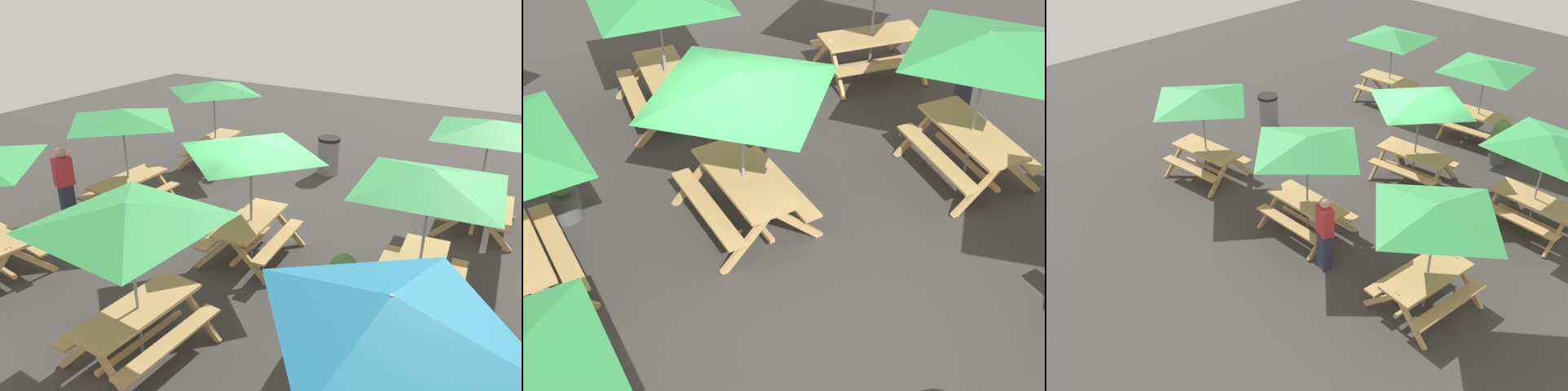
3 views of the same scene
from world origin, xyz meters
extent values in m
plane|color=#3D3A38|center=(0.00, 0.00, 0.00)|extent=(27.65, 27.65, 0.00)
cube|color=tan|center=(-0.01, -3.32, 0.74)|extent=(1.80, 0.70, 0.05)
cube|color=tan|center=(-0.01, -3.87, 0.45)|extent=(1.80, 0.26, 0.04)
cube|color=tan|center=(-0.01, -2.77, 0.45)|extent=(1.80, 0.26, 0.04)
cube|color=tan|center=(-0.79, -3.69, 0.37)|extent=(0.06, 0.80, 0.81)
cube|color=tan|center=(-0.79, -2.96, 0.37)|extent=(0.06, 0.80, 0.81)
cube|color=tan|center=(0.77, -3.69, 0.37)|extent=(0.06, 0.80, 0.81)
cube|color=tan|center=(0.77, -2.96, 0.37)|extent=(0.06, 0.80, 0.81)
cube|color=tan|center=(-0.01, -3.32, 0.22)|extent=(1.56, 0.07, 0.06)
cylinder|color=gray|center=(-0.01, -3.32, 1.15)|extent=(0.04, 0.04, 2.30)
pyramid|color=green|center=(-0.01, -3.32, 2.16)|extent=(2.00, 2.00, 0.28)
cube|color=tan|center=(-3.42, -3.48, 0.74)|extent=(1.87, 0.92, 0.05)
cube|color=tan|center=(-3.35, -4.02, 0.45)|extent=(1.82, 0.48, 0.04)
cube|color=tan|center=(-3.49, -2.93, 0.45)|extent=(1.82, 0.48, 0.04)
cube|color=tan|center=(-4.15, -3.93, 0.37)|extent=(0.16, 0.80, 0.81)
cube|color=tan|center=(-4.24, -3.21, 0.37)|extent=(0.16, 0.80, 0.81)
cube|color=tan|center=(-2.60, -3.74, 0.37)|extent=(0.16, 0.80, 0.81)
cube|color=tan|center=(-2.69, -3.02, 0.37)|extent=(0.16, 0.80, 0.81)
cube|color=tan|center=(-3.42, -3.48, 0.22)|extent=(1.56, 0.26, 0.06)
cylinder|color=gray|center=(-3.42, -3.48, 1.15)|extent=(0.04, 0.04, 2.30)
pyramid|color=green|center=(-3.42, -3.48, 2.16)|extent=(2.23, 2.23, 0.28)
cube|color=tan|center=(0.21, 3.10, 0.74)|extent=(1.87, 0.90, 0.05)
cube|color=tan|center=(0.27, 2.56, 0.45)|extent=(1.82, 0.46, 0.04)
cube|color=tan|center=(0.15, 3.65, 0.45)|extent=(1.82, 0.46, 0.04)
cube|color=tan|center=(-0.53, 2.65, 0.37)|extent=(0.15, 0.80, 0.81)
cube|color=tan|center=(-0.61, 3.38, 0.37)|extent=(0.15, 0.80, 0.81)
cube|color=tan|center=(1.02, 2.83, 0.37)|extent=(0.15, 0.80, 0.81)
cube|color=tan|center=(0.94, 3.55, 0.37)|extent=(0.15, 0.80, 0.81)
cube|color=tan|center=(0.21, 3.10, 0.22)|extent=(1.56, 0.24, 0.06)
cylinder|color=gray|center=(0.21, 3.10, 1.15)|extent=(0.04, 0.04, 2.30)
pyramid|color=green|center=(0.21, 3.10, 2.16)|extent=(2.81, 2.81, 0.28)
cube|color=tan|center=(3.20, -3.47, 0.74)|extent=(0.87, 1.86, 0.05)
cube|color=tan|center=(3.75, -3.52, 0.45)|extent=(0.43, 1.82, 0.04)
cube|color=tan|center=(2.66, -3.42, 0.45)|extent=(0.43, 1.82, 0.04)
cube|color=tan|center=(3.49, -4.28, 0.37)|extent=(0.80, 0.13, 0.81)
cube|color=tan|center=(2.77, -4.21, 0.37)|extent=(0.80, 0.13, 0.81)
cube|color=tan|center=(3.64, -2.72, 0.37)|extent=(0.80, 0.13, 0.81)
cube|color=tan|center=(2.91, -2.66, 0.37)|extent=(0.80, 0.13, 0.81)
cube|color=tan|center=(3.20, -3.47, 0.22)|extent=(0.22, 1.56, 0.06)
cylinder|color=gray|center=(3.20, -3.47, 1.15)|extent=(0.04, 0.04, 2.30)
pyramid|color=green|center=(3.20, -3.47, 2.16)|extent=(2.18, 2.18, 0.28)
cube|color=tan|center=(0.30, 0.07, 0.74)|extent=(1.86, 0.89, 0.05)
cube|color=tan|center=(0.36, -0.48, 0.45)|extent=(1.82, 0.45, 0.04)
cube|color=tan|center=(0.25, 0.62, 0.45)|extent=(1.82, 0.45, 0.04)
cube|color=tan|center=(-0.43, -0.38, 0.37)|extent=(0.14, 0.80, 0.81)
cube|color=tan|center=(-0.51, 0.35, 0.37)|extent=(0.14, 0.80, 0.81)
cube|color=tan|center=(1.12, -0.21, 0.37)|extent=(0.14, 0.80, 0.81)
cube|color=tan|center=(1.04, 0.52, 0.37)|extent=(0.14, 0.80, 0.81)
cube|color=tan|center=(0.30, 0.07, 0.22)|extent=(1.56, 0.23, 0.06)
cylinder|color=gray|center=(0.30, 0.07, 1.15)|extent=(0.04, 0.04, 2.30)
pyramid|color=green|center=(0.30, 0.07, 2.16)|extent=(2.20, 2.20, 0.28)
cube|color=tan|center=(3.35, 0.23, 0.74)|extent=(1.83, 0.77, 0.05)
cube|color=tan|center=(3.33, -0.32, 0.45)|extent=(1.81, 0.33, 0.04)
cube|color=tan|center=(3.37, 0.78, 0.45)|extent=(1.81, 0.33, 0.04)
cube|color=tan|center=(2.56, -0.11, 0.37)|extent=(0.09, 0.80, 0.81)
cube|color=tan|center=(2.59, 0.62, 0.37)|extent=(0.09, 0.80, 0.81)
cube|color=tan|center=(4.12, -0.17, 0.37)|extent=(0.09, 0.80, 0.81)
cube|color=tan|center=(3.35, 0.23, 0.22)|extent=(1.56, 0.13, 0.06)
cylinder|color=gray|center=(3.35, 0.23, 1.15)|extent=(0.04, 0.04, 2.30)
pyramid|color=green|center=(3.35, 0.23, 2.16)|extent=(2.83, 2.83, 0.28)
cube|color=tan|center=(2.73, 3.32, 0.37)|extent=(0.15, 0.80, 0.81)
cube|color=tan|center=(-3.12, 3.37, 0.74)|extent=(1.85, 0.86, 0.05)
cube|color=tan|center=(-3.07, 2.82, 0.45)|extent=(1.82, 0.42, 0.04)
cube|color=tan|center=(-3.17, 3.92, 0.45)|extent=(1.82, 0.42, 0.04)
cube|color=tan|center=(-3.87, 2.94, 0.37)|extent=(0.13, 0.80, 0.81)
cube|color=tan|center=(-3.93, 3.66, 0.37)|extent=(0.13, 0.80, 0.81)
cube|color=tan|center=(-2.31, 3.07, 0.37)|extent=(0.13, 0.80, 0.81)
cube|color=tan|center=(-2.38, 3.80, 0.37)|extent=(0.13, 0.80, 0.81)
cube|color=tan|center=(-3.12, 3.37, 0.22)|extent=(1.56, 0.21, 0.06)
cylinder|color=gray|center=(-3.12, 3.37, 1.15)|extent=(0.04, 0.04, 2.30)
pyramid|color=green|center=(-3.12, 3.37, 2.16)|extent=(2.82, 2.82, 0.28)
cylinder|color=gray|center=(-4.42, -0.56, 0.45)|extent=(0.56, 0.56, 0.90)
cylinder|color=black|center=(-4.42, -0.56, 0.94)|extent=(0.59, 0.59, 0.08)
cylinder|color=#59595B|center=(1.36, 2.31, 0.20)|extent=(0.44, 0.44, 0.40)
ellipsoid|color=#4C7F38|center=(1.36, 2.31, 0.81)|extent=(0.50, 0.50, 0.83)
cube|color=#2D334C|center=(1.13, -3.97, 0.42)|extent=(0.32, 0.25, 0.85)
cube|color=red|center=(1.13, -3.97, 1.15)|extent=(0.41, 0.31, 0.60)
sphere|color=tan|center=(1.13, -3.97, 1.56)|extent=(0.22, 0.22, 0.22)
camera|label=1|loc=(7.26, 4.56, 4.83)|focal=35.00mm
camera|label=2|loc=(-6.86, 2.63, 6.57)|focal=50.00mm
camera|label=3|loc=(7.33, -10.55, 7.64)|focal=40.00mm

